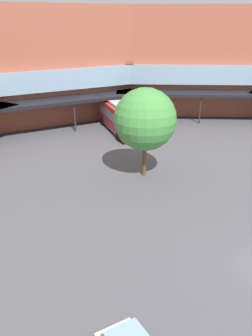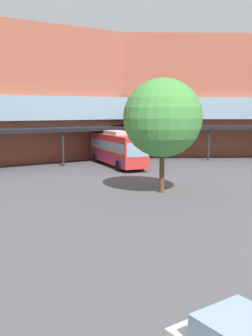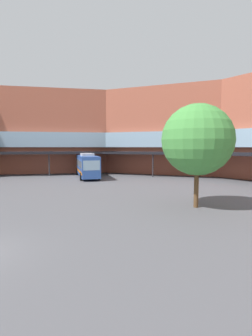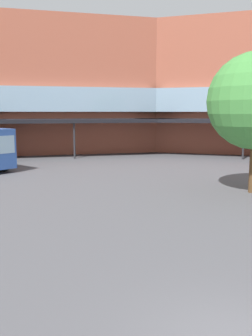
# 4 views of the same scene
# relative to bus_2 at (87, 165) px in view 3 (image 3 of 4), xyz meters

# --- Properties ---
(station_building) EXTENTS (84.50, 47.35, 15.05)m
(station_building) POSITION_rel_bus_2_xyz_m (16.47, -0.47, 5.36)
(station_building) COLOR #AD5942
(station_building) RESTS_ON ground
(bus_2) EXTENTS (10.12, 8.80, 3.75)m
(bus_2) POSITION_rel_bus_2_xyz_m (0.00, 0.00, 0.00)
(bus_2) COLOR #2D519E
(bus_2) RESTS_ON ground
(plaza_tree) EXTENTS (5.49, 5.49, 8.01)m
(plaza_tree) POSITION_rel_bus_2_xyz_m (21.07, -9.04, 3.36)
(plaza_tree) COLOR brown
(plaza_tree) RESTS_ON ground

